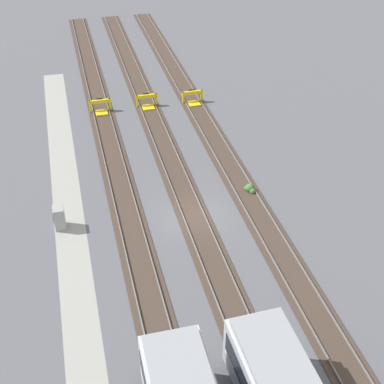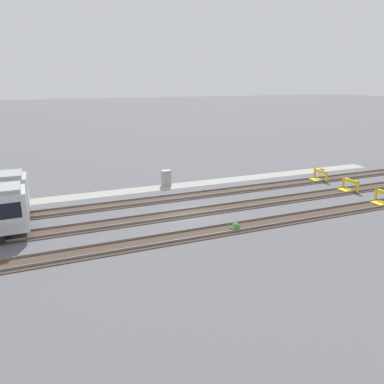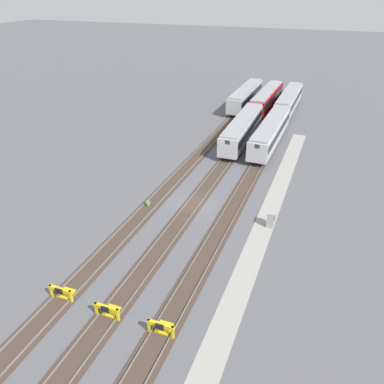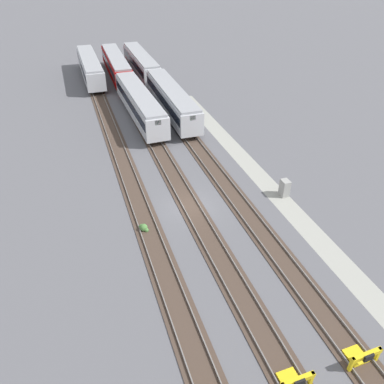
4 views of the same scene
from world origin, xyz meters
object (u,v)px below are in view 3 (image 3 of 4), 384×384
(weed_clump, at_px, (148,203))
(subway_car_front_row_leftmost, at_px, (267,98))
(subway_car_front_row_right_inner, at_px, (242,128))
(subway_car_front_row_rightmost, at_px, (270,132))
(bumper_stop_nearest_track, at_px, (162,327))
(subway_car_front_row_centre, at_px, (289,101))
(subway_car_front_row_left_inner, at_px, (246,96))
(bumper_stop_near_inner_track, at_px, (109,310))
(electrical_cabinet, at_px, (271,219))
(bumper_stop_middle_track, at_px, (63,292))

(weed_clump, bearing_deg, subway_car_front_row_leftmost, -6.47)
(weed_clump, bearing_deg, subway_car_front_row_right_inner, -11.67)
(subway_car_front_row_rightmost, bearing_deg, bumper_stop_nearest_track, 179.93)
(subway_car_front_row_centre, bearing_deg, subway_car_front_row_left_inner, 87.64)
(subway_car_front_row_left_inner, height_order, bumper_stop_near_inner_track, subway_car_front_row_left_inner)
(bumper_stop_nearest_track, distance_m, bumper_stop_near_inner_track, 4.31)
(subway_car_front_row_left_inner, bearing_deg, bumper_stop_nearest_track, -171.43)
(subway_car_front_row_centre, relative_size, electrical_cabinet, 11.26)
(bumper_stop_nearest_track, bearing_deg, bumper_stop_middle_track, 88.17)
(subway_car_front_row_leftmost, xyz_separation_m, subway_car_front_row_right_inner, (-18.81, 0.01, 0.00))
(bumper_stop_near_inner_track, bearing_deg, bumper_stop_nearest_track, -89.86)
(subway_car_front_row_centre, xyz_separation_m, weed_clump, (-41.59, 8.96, -1.80))
(subway_car_front_row_rightmost, xyz_separation_m, bumper_stop_near_inner_track, (-38.06, 4.36, -1.53))
(subway_car_front_row_left_inner, bearing_deg, subway_car_front_row_right_inner, -167.24)
(subway_car_front_row_rightmost, bearing_deg, subway_car_front_row_left_inner, 24.38)
(bumper_stop_middle_track, xyz_separation_m, weed_clump, (14.96, 0.37, -0.27))
(subway_car_front_row_right_inner, height_order, bumper_stop_nearest_track, subway_car_front_row_right_inner)
(subway_car_front_row_leftmost, xyz_separation_m, bumper_stop_near_inner_track, (-56.88, 0.04, -1.53))
(subway_car_front_row_leftmost, distance_m, subway_car_front_row_rightmost, 19.30)
(subway_car_front_row_right_inner, height_order, bumper_stop_near_inner_track, subway_car_front_row_right_inner)
(subway_car_front_row_centre, relative_size, weed_clump, 19.58)
(subway_car_front_row_right_inner, bearing_deg, subway_car_front_row_left_inner, 12.76)
(subway_car_front_row_right_inner, bearing_deg, subway_car_front_row_leftmost, -0.04)
(bumper_stop_middle_track, height_order, weed_clump, bumper_stop_middle_track)
(subway_car_front_row_centre, height_order, electrical_cabinet, subway_car_front_row_centre)
(electrical_cabinet, relative_size, weed_clump, 1.74)
(subway_car_front_row_rightmost, relative_size, weed_clump, 19.60)
(electrical_cabinet, bearing_deg, bumper_stop_near_inner_track, 151.27)
(subway_car_front_row_left_inner, distance_m, weed_clump, 41.99)
(subway_car_front_row_left_inner, xyz_separation_m, electrical_cabinet, (-41.17, -13.09, -1.24))
(bumper_stop_near_inner_track, bearing_deg, subway_car_front_row_leftmost, -0.04)
(subway_car_front_row_right_inner, bearing_deg, bumper_stop_middle_track, 173.45)
(bumper_stop_nearest_track, bearing_deg, subway_car_front_row_centre, 0.04)
(subway_car_front_row_centre, relative_size, bumper_stop_nearest_track, 8.98)
(subway_car_front_row_left_inner, height_order, subway_car_front_row_centre, same)
(subway_car_front_row_rightmost, distance_m, electrical_cabinet, 22.51)
(subway_car_front_row_leftmost, relative_size, bumper_stop_near_inner_track, 9.01)
(bumper_stop_middle_track, bearing_deg, bumper_stop_nearest_track, -91.83)
(subway_car_front_row_right_inner, distance_m, bumper_stop_near_inner_track, 38.09)
(subway_car_front_row_left_inner, relative_size, subway_car_front_row_rightmost, 1.00)
(subway_car_front_row_centre, xyz_separation_m, subway_car_front_row_rightmost, (-18.78, -0.09, 0.00))
(subway_car_front_row_left_inner, relative_size, bumper_stop_middle_track, 8.98)
(subway_car_front_row_left_inner, distance_m, bumper_stop_middle_track, 56.93)
(subway_car_front_row_centre, bearing_deg, weed_clump, 167.85)
(bumper_stop_nearest_track, distance_m, weed_clump, 17.70)
(subway_car_front_row_rightmost, xyz_separation_m, weed_clump, (-22.81, 9.05, -1.80))
(subway_car_front_row_right_inner, xyz_separation_m, subway_car_front_row_rightmost, (0.00, -4.34, 0.00))
(subway_car_front_row_left_inner, height_order, bumper_stop_nearest_track, subway_car_front_row_left_inner)
(subway_car_front_row_centre, xyz_separation_m, bumper_stop_near_inner_track, (-56.84, 4.27, -1.53))
(subway_car_front_row_leftmost, height_order, subway_car_front_row_centre, same)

